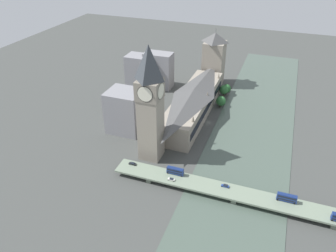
% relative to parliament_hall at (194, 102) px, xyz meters
% --- Properties ---
extents(ground_plane, '(600.00, 600.00, 0.00)m').
position_rel_parliament_hall_xyz_m(ground_plane, '(-15.09, 8.00, -12.05)').
color(ground_plane, '#424442').
extents(river_water, '(59.20, 360.00, 0.30)m').
position_rel_parliament_hall_xyz_m(river_water, '(-50.69, 8.00, -11.90)').
color(river_water, '#47564C').
rests_on(river_water, ground_plane).
extents(parliament_hall, '(24.64, 107.49, 24.28)m').
position_rel_parliament_hall_xyz_m(parliament_hall, '(0.00, 0.00, 0.00)').
color(parliament_hall, gray).
rests_on(parliament_hall, ground_plane).
extents(clock_tower, '(15.14, 15.14, 78.70)m').
position_rel_parliament_hall_xyz_m(clock_tower, '(10.81, 64.69, 29.45)').
color(clock_tower, gray).
rests_on(clock_tower, ground_plane).
extents(victoria_tower, '(19.38, 19.38, 55.49)m').
position_rel_parliament_hall_xyz_m(victoria_tower, '(0.06, -67.44, 13.69)').
color(victoria_tower, gray).
rests_on(victoria_tower, ground_plane).
extents(road_bridge, '(150.40, 13.10, 4.55)m').
position_rel_parliament_hall_xyz_m(road_bridge, '(-50.69, 86.18, -8.38)').
color(road_bridge, '#5D6A59').
rests_on(road_bridge, ground_plane).
extents(double_decker_bus_lead, '(10.69, 2.62, 4.60)m').
position_rel_parliament_hall_xyz_m(double_decker_bus_lead, '(-12.54, 82.84, -4.97)').
color(double_decker_bus_lead, navy).
rests_on(double_decker_bus_lead, road_bridge).
extents(double_decker_bus_rear, '(10.86, 2.53, 4.73)m').
position_rel_parliament_hall_xyz_m(double_decker_bus_rear, '(-78.42, 83.63, -4.89)').
color(double_decker_bus_rear, navy).
rests_on(double_decker_bus_rear, road_bridge).
extents(car_northbound_lead, '(4.80, 1.84, 1.40)m').
position_rel_parliament_hall_xyz_m(car_northbound_lead, '(16.30, 83.37, -6.80)').
color(car_northbound_lead, black).
rests_on(car_northbound_lead, road_bridge).
extents(car_northbound_mid, '(4.63, 1.76, 1.47)m').
position_rel_parliament_hall_xyz_m(car_northbound_mid, '(-44.06, 83.67, -6.77)').
color(car_northbound_mid, navy).
rests_on(car_northbound_mid, road_bridge).
extents(car_northbound_tail, '(4.22, 1.83, 1.30)m').
position_rel_parliament_hall_xyz_m(car_northbound_tail, '(-12.24, 89.09, -6.84)').
color(car_northbound_tail, silver).
rests_on(car_northbound_tail, road_bridge).
extents(city_block_west, '(26.72, 15.39, 34.36)m').
position_rel_parliament_hall_xyz_m(city_block_west, '(47.91, -42.84, 5.13)').
color(city_block_west, gray).
rests_on(city_block_west, ground_plane).
extents(city_block_center, '(25.65, 22.69, 32.64)m').
position_rel_parliament_hall_xyz_m(city_block_center, '(42.24, 39.64, 4.26)').
color(city_block_center, gray).
rests_on(city_block_center, ground_plane).
extents(city_block_east, '(28.69, 18.04, 31.59)m').
position_rel_parliament_hall_xyz_m(city_block_east, '(63.16, -37.61, 3.74)').
color(city_block_east, gray).
rests_on(city_block_east, ground_plane).
extents(tree_embankment_near, '(8.11, 8.11, 10.75)m').
position_rel_parliament_hall_xyz_m(tree_embankment_near, '(-18.30, -47.05, -5.38)').
color(tree_embankment_near, brown).
rests_on(tree_embankment_near, ground_plane).
extents(tree_embankment_mid, '(8.31, 8.31, 10.78)m').
position_rel_parliament_hall_xyz_m(tree_embankment_mid, '(-16.45, -43.84, -5.44)').
color(tree_embankment_mid, brown).
rests_on(tree_embankment_mid, ground_plane).
extents(tree_embankment_far, '(8.57, 8.57, 9.96)m').
position_rel_parliament_hall_xyz_m(tree_embankment_far, '(-18.44, -22.36, -6.38)').
color(tree_embankment_far, brown).
rests_on(tree_embankment_far, ground_plane).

